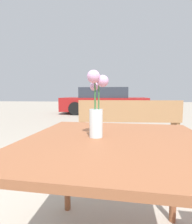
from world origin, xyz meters
TOP-DOWN VIEW (x-y plane):
  - table_front at (0.00, 0.00)m, footprint 1.03×1.04m
  - flower_vase at (-0.10, 0.02)m, footprint 0.11×0.13m
  - bench_near at (0.30, 2.53)m, footprint 1.97×0.44m
  - parked_car at (-0.44, 7.68)m, footprint 4.09×2.01m

SIDE VIEW (x-z plane):
  - bench_near at x=0.30m, z-range 0.05..0.90m
  - parked_car at x=-0.44m, z-range -0.03..1.23m
  - table_front at x=0.00m, z-range 0.28..1.02m
  - flower_vase at x=-0.10m, z-range 0.72..1.07m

